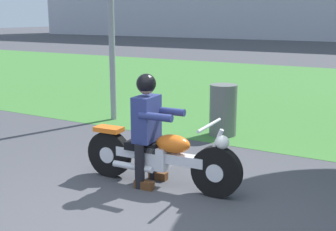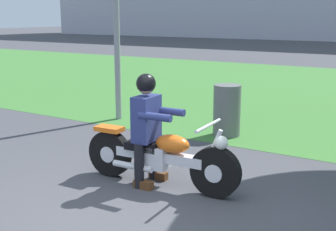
# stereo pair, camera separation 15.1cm
# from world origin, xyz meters

# --- Properties ---
(ground) EXTENTS (120.00, 120.00, 0.00)m
(ground) POSITION_xyz_m (0.00, 0.00, 0.00)
(ground) COLOR #424247
(grass_verge) EXTENTS (60.00, 12.00, 0.01)m
(grass_verge) POSITION_xyz_m (0.00, 9.10, 0.00)
(grass_verge) COLOR #3D7533
(grass_verge) RESTS_ON ground
(motorcycle_lead) EXTENTS (2.09, 0.66, 0.86)m
(motorcycle_lead) POSITION_xyz_m (-0.33, 1.07, 0.38)
(motorcycle_lead) COLOR black
(motorcycle_lead) RESTS_ON ground
(rider_lead) EXTENTS (0.56, 0.48, 1.38)m
(rider_lead) POSITION_xyz_m (-0.49, 1.07, 0.80)
(rider_lead) COLOR black
(rider_lead) RESTS_ON ground
(trash_can) EXTENTS (0.47, 0.47, 0.89)m
(trash_can) POSITION_xyz_m (-0.62, 3.67, 0.45)
(trash_can) COLOR #595E5B
(trash_can) RESTS_ON ground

